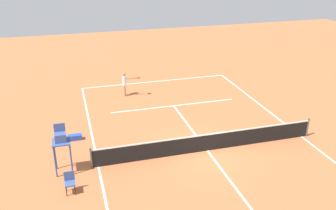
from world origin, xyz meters
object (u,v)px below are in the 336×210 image
(equipment_bag, at_px, (75,137))
(player_serving, at_px, (125,82))
(tennis_ball, at_px, (139,108))
(umpire_chair, at_px, (61,141))
(courtside_chair_near, at_px, (70,181))

(equipment_bag, bearing_deg, player_serving, -123.84)
(tennis_ball, height_order, equipment_bag, equipment_bag)
(tennis_ball, relative_size, umpire_chair, 0.03)
(player_serving, height_order, equipment_bag, player_serving)
(courtside_chair_near, bearing_deg, equipment_bag, -95.05)
(tennis_ball, distance_m, courtside_chair_near, 9.24)
(umpire_chair, relative_size, courtside_chair_near, 2.54)
(player_serving, relative_size, courtside_chair_near, 1.78)
(player_serving, distance_m, tennis_ball, 2.59)
(equipment_bag, bearing_deg, umpire_chair, 78.27)
(umpire_chair, distance_m, equipment_bag, 3.41)
(courtside_chair_near, relative_size, equipment_bag, 1.25)
(courtside_chair_near, height_order, equipment_bag, courtside_chair_near)
(umpire_chair, bearing_deg, courtside_chair_near, 97.02)
(umpire_chair, bearing_deg, player_serving, -116.96)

